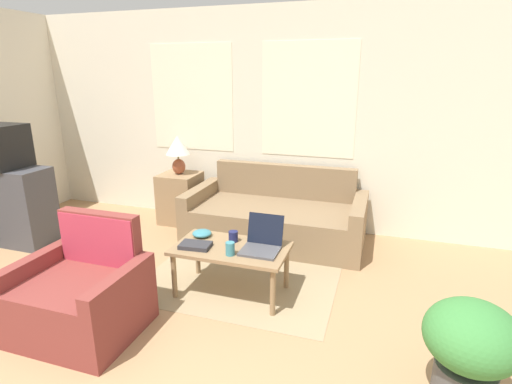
# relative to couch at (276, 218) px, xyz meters

# --- Properties ---
(wall_back) EXTENTS (6.92, 0.06, 2.60)m
(wall_back) POSITION_rel_couch_xyz_m (-0.42, 0.49, 1.06)
(wall_back) COLOR silver
(wall_back) RESTS_ON ground_plane
(rug) EXTENTS (1.74, 2.09, 0.01)m
(rug) POSITION_rel_couch_xyz_m (-0.05, -0.68, -0.24)
(rug) COLOR #9E8966
(rug) RESTS_ON ground_plane
(couch) EXTENTS (1.99, 0.95, 0.80)m
(couch) POSITION_rel_couch_xyz_m (0.00, 0.00, 0.00)
(couch) COLOR #846B4C
(couch) RESTS_ON ground_plane
(armchair) EXTENTS (0.88, 0.72, 0.84)m
(armchair) POSITION_rel_couch_xyz_m (-0.91, -2.09, 0.01)
(armchair) COLOR brown
(armchair) RESTS_ON ground_plane
(tv_dresser) EXTENTS (1.01, 0.44, 0.87)m
(tv_dresser) POSITION_rel_couch_xyz_m (-2.83, -1.02, 0.18)
(tv_dresser) COLOR #424247
(tv_dresser) RESTS_ON ground_plane
(side_table) EXTENTS (0.47, 0.47, 0.63)m
(side_table) POSITION_rel_couch_xyz_m (-1.31, 0.15, 0.07)
(side_table) COLOR #937551
(side_table) RESTS_ON ground_plane
(table_lamp) EXTENTS (0.30, 0.30, 0.48)m
(table_lamp) POSITION_rel_couch_xyz_m (-1.31, 0.15, 0.70)
(table_lamp) COLOR brown
(table_lamp) RESTS_ON side_table
(coffee_table) EXTENTS (0.97, 0.55, 0.43)m
(coffee_table) POSITION_rel_couch_xyz_m (-0.05, -1.29, 0.13)
(coffee_table) COLOR #8E704C
(coffee_table) RESTS_ON ground_plane
(laptop) EXTENTS (0.31, 0.33, 0.27)m
(laptop) POSITION_rel_couch_xyz_m (0.22, -1.25, 0.25)
(laptop) COLOR #47474C
(laptop) RESTS_ON coffee_table
(cup_navy) EXTENTS (0.08, 0.08, 0.09)m
(cup_navy) POSITION_rel_couch_xyz_m (-0.07, -1.17, 0.23)
(cup_navy) COLOR #191E4C
(cup_navy) RESTS_ON coffee_table
(cup_yellow) EXTENTS (0.07, 0.07, 0.11)m
(cup_yellow) POSITION_rel_couch_xyz_m (0.00, -1.43, 0.24)
(cup_yellow) COLOR teal
(cup_yellow) RESTS_ON coffee_table
(snack_bowl) EXTENTS (0.17, 0.17, 0.06)m
(snack_bowl) POSITION_rel_couch_xyz_m (-0.38, -1.15, 0.21)
(snack_bowl) COLOR teal
(snack_bowl) RESTS_ON coffee_table
(book_red) EXTENTS (0.27, 0.19, 0.04)m
(book_red) POSITION_rel_couch_xyz_m (-0.33, -1.39, 0.20)
(book_red) COLOR #2D2D33
(book_red) RESTS_ON coffee_table
(potted_plant) EXTENTS (0.52, 0.52, 0.65)m
(potted_plant) POSITION_rel_couch_xyz_m (1.67, -2.02, 0.13)
(potted_plant) COLOR #4C4C4C
(potted_plant) RESTS_ON ground_plane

